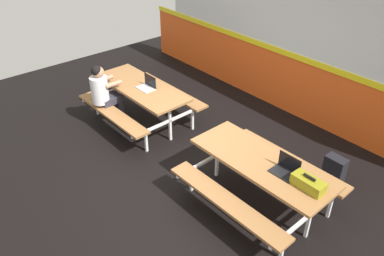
{
  "coord_description": "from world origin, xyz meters",
  "views": [
    {
      "loc": [
        3.8,
        -2.98,
        3.78
      ],
      "look_at": [
        0.0,
        0.25,
        0.55
      ],
      "focal_mm": 35.66,
      "sensor_mm": 36.0,
      "label": 1
    }
  ],
  "objects": [
    {
      "name": "picnic_table_right",
      "position": [
        1.41,
        0.24,
        0.58
      ],
      "size": [
        1.98,
        1.59,
        0.74
      ],
      "color": "#9E6B3D",
      "rests_on": "ground"
    },
    {
      "name": "ground_plane",
      "position": [
        0.0,
        0.0,
        -0.01
      ],
      "size": [
        10.0,
        10.0,
        0.02
      ],
      "primitive_type": "cube",
      "color": "black"
    },
    {
      "name": "laptop_dark",
      "position": [
        1.75,
        0.29,
        0.79
      ],
      "size": [
        0.32,
        0.23,
        0.22
      ],
      "color": "black",
      "rests_on": "picnic_table_right"
    },
    {
      "name": "student_nearer",
      "position": [
        -1.73,
        -0.3,
        0.71
      ],
      "size": [
        0.37,
        0.53,
        1.21
      ],
      "color": "#2D2D38",
      "rests_on": "ground"
    },
    {
      "name": "laptop_silver",
      "position": [
        -1.27,
        0.3,
        0.79
      ],
      "size": [
        0.32,
        0.23,
        0.22
      ],
      "color": "silver",
      "rests_on": "picnic_table_left"
    },
    {
      "name": "toolbox_grey",
      "position": [
        2.1,
        0.25,
        0.81
      ],
      "size": [
        0.4,
        0.18,
        0.18
      ],
      "color": "olive",
      "rests_on": "picnic_table_right"
    },
    {
      "name": "picnic_table_left",
      "position": [
        -1.41,
        0.26,
        0.58
      ],
      "size": [
        1.98,
        1.59,
        0.74
      ],
      "color": "#9E6B3D",
      "rests_on": "ground"
    },
    {
      "name": "backpack_dark",
      "position": [
        1.83,
        1.45,
        0.22
      ],
      "size": [
        0.3,
        0.22,
        0.44
      ],
      "color": "black",
      "rests_on": "ground"
    },
    {
      "name": "accent_backdrop",
      "position": [
        0.0,
        2.66,
        1.25
      ],
      "size": [
        8.0,
        0.14,
        2.6
      ],
      "color": "#E55119",
      "rests_on": "ground"
    }
  ]
}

